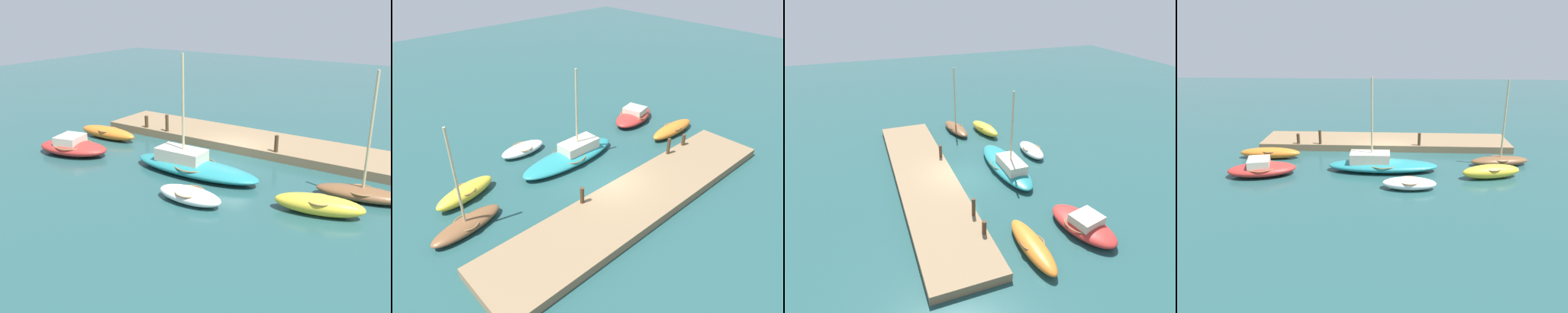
{
  "view_description": "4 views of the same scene",
  "coord_description": "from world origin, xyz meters",
  "views": [
    {
      "loc": [
        -11.31,
        20.99,
        8.34
      ],
      "look_at": [
        0.53,
        2.75,
        0.61
      ],
      "focal_mm": 41.04,
      "sensor_mm": 36.0,
      "label": 1
    },
    {
      "loc": [
        -12.55,
        -11.85,
        12.56
      ],
      "look_at": [
        -0.13,
        1.63,
        1.33
      ],
      "focal_mm": 33.91,
      "sensor_mm": 36.0,
      "label": 2
    },
    {
      "loc": [
        18.86,
        -5.34,
        11.92
      ],
      "look_at": [
        -1.38,
        2.12,
        0.61
      ],
      "focal_mm": 30.8,
      "sensor_mm": 36.0,
      "label": 3
    },
    {
      "loc": [
        -0.49,
        26.89,
        8.81
      ],
      "look_at": [
        0.75,
        2.36,
        0.54
      ],
      "focal_mm": 35.74,
      "sensor_mm": 36.0,
      "label": 4
    }
  ],
  "objects": [
    {
      "name": "motorboat_red",
      "position": [
        7.5,
        4.72,
        0.44
      ],
      "size": [
        4.46,
        2.89,
        1.09
      ],
      "rotation": [
        0.0,
        0.0,
        0.23
      ],
      "color": "#B72D28",
      "rests_on": "ground_plane"
    },
    {
      "name": "dock_platform",
      "position": [
        0.0,
        -2.17,
        0.25
      ],
      "size": [
        18.68,
        3.76,
        0.49
      ],
      "primitive_type": "cube",
      "color": "#846B4C",
      "rests_on": "ground_plane"
    },
    {
      "name": "rowboat_brown",
      "position": [
        -7.69,
        2.15,
        0.38
      ],
      "size": [
        4.01,
        1.77,
        5.67
      ],
      "rotation": [
        0.0,
        0.0,
        0.15
      ],
      "color": "brown",
      "rests_on": "ground_plane"
    },
    {
      "name": "mooring_post_west",
      "position": [
        -2.53,
        -0.54,
        0.96
      ],
      "size": [
        0.22,
        0.22,
        0.93
      ],
      "primitive_type": "cylinder",
      "color": "#47331E",
      "rests_on": "dock_platform"
    },
    {
      "name": "rowboat_orange",
      "position": [
        7.96,
        1.42,
        0.38
      ],
      "size": [
        4.21,
        1.22,
        0.74
      ],
      "rotation": [
        0.0,
        0.0,
        0.01
      ],
      "color": "orange",
      "rests_on": "ground_plane"
    },
    {
      "name": "sailboat_teal",
      "position": [
        0.17,
        3.55,
        0.45
      ],
      "size": [
        6.95,
        2.19,
        5.93
      ],
      "rotation": [
        0.0,
        0.0,
        0.01
      ],
      "color": "teal",
      "rests_on": "ground_plane"
    },
    {
      "name": "mooring_post_mid_west",
      "position": [
        4.78,
        -0.54,
        1.02
      ],
      "size": [
        0.2,
        0.2,
        1.05
      ],
      "primitive_type": "cylinder",
      "color": "#47331E",
      "rests_on": "dock_platform"
    },
    {
      "name": "rowboat_yellow",
      "position": [
        -6.57,
        4.47,
        0.42
      ],
      "size": [
        3.79,
        1.87,
        0.83
      ],
      "rotation": [
        0.0,
        0.0,
        0.21
      ],
      "color": "gold",
      "rests_on": "ground_plane"
    },
    {
      "name": "dinghy_white",
      "position": [
        -1.54,
        6.41,
        0.34
      ],
      "size": [
        3.07,
        1.35,
        0.65
      ],
      "rotation": [
        0.0,
        0.0,
        -0.01
      ],
      "color": "white",
      "rests_on": "ground_plane"
    },
    {
      "name": "mooring_post_mid_east",
      "position": [
        6.41,
        -0.54,
        0.87
      ],
      "size": [
        0.23,
        0.23,
        0.76
      ],
      "primitive_type": "cylinder",
      "color": "#47331E",
      "rests_on": "dock_platform"
    },
    {
      "name": "ground_plane",
      "position": [
        0.0,
        0.0,
        0.0
      ],
      "size": [
        84.0,
        84.0,
        0.0
      ],
      "primitive_type": "plane",
      "color": "#234C4C"
    }
  ]
}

